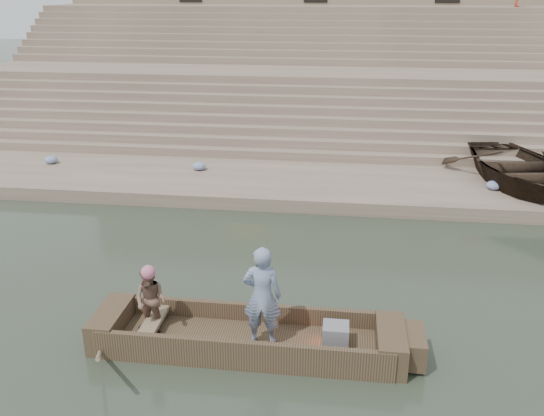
% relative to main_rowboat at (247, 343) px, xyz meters
% --- Properties ---
extents(ground, '(120.00, 120.00, 0.00)m').
position_rel_main_rowboat_xyz_m(ground, '(1.63, 0.73, -0.11)').
color(ground, '#272F23').
rests_on(ground, ground).
extents(lower_landing, '(32.00, 4.00, 0.40)m').
position_rel_main_rowboat_xyz_m(lower_landing, '(1.63, 8.73, 0.09)').
color(lower_landing, gray).
rests_on(lower_landing, ground).
extents(mid_landing, '(32.00, 3.00, 2.80)m').
position_rel_main_rowboat_xyz_m(mid_landing, '(1.63, 16.23, 1.29)').
color(mid_landing, gray).
rests_on(mid_landing, ground).
extents(upper_landing, '(32.00, 3.00, 5.20)m').
position_rel_main_rowboat_xyz_m(upper_landing, '(1.63, 23.23, 2.49)').
color(upper_landing, gray).
rests_on(upper_landing, ground).
extents(ghat_steps, '(32.00, 11.00, 5.20)m').
position_rel_main_rowboat_xyz_m(ghat_steps, '(1.63, 17.93, 1.69)').
color(ghat_steps, gray).
rests_on(ghat_steps, ground).
extents(main_rowboat, '(5.00, 1.30, 0.22)m').
position_rel_main_rowboat_xyz_m(main_rowboat, '(0.00, 0.00, 0.00)').
color(main_rowboat, brown).
rests_on(main_rowboat, ground).
extents(rowboat_trim, '(6.04, 2.63, 1.93)m').
position_rel_main_rowboat_xyz_m(rowboat_trim, '(0.21, -0.01, 0.20)').
color(rowboat_trim, brown).
rests_on(rowboat_trim, ground).
extents(standing_man, '(0.69, 0.46, 1.86)m').
position_rel_main_rowboat_xyz_m(standing_man, '(0.29, -0.08, 1.04)').
color(standing_man, navy).
rests_on(standing_man, main_rowboat).
extents(rowing_man, '(0.70, 0.59, 1.26)m').
position_rel_main_rowboat_xyz_m(rowing_man, '(-1.76, 0.01, 0.74)').
color(rowing_man, '#26745B').
rests_on(rowing_man, main_rowboat).
extents(television, '(0.46, 0.42, 0.40)m').
position_rel_main_rowboat_xyz_m(television, '(1.58, 0.00, 0.31)').
color(television, slate).
rests_on(television, main_rowboat).
extents(beached_rowboat, '(4.50, 5.73, 1.08)m').
position_rel_main_rowboat_xyz_m(beached_rowboat, '(6.95, 9.14, 0.83)').
color(beached_rowboat, '#2D2116').
rests_on(beached_rowboat, lower_landing).
extents(cloth_bundles, '(16.13, 2.06, 0.26)m').
position_rel_main_rowboat_xyz_m(cloth_bundles, '(0.40, 9.31, 0.42)').
color(cloth_bundles, '#3F5999').
rests_on(cloth_bundles, lower_landing).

